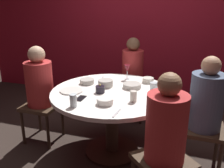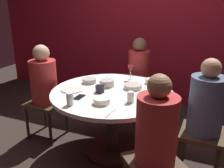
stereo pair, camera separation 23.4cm
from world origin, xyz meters
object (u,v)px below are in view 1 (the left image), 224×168
candle_holder (100,89)px  cup_by_left_diner (133,96)px  dinner_plate (72,91)px  seated_diner_front_right (166,130)px  cup_by_right_diner (73,101)px  wine_glass (127,69)px  bowl_sauce_side (87,81)px  seated_diner_right (206,103)px  bowl_rice_portion (148,80)px  cup_near_candle (154,87)px  seated_diner_left (39,84)px  bowl_serving_large (105,83)px  bowl_salad_center (132,86)px  dining_table (112,105)px  cell_phone (81,98)px  bowl_small_white (105,101)px  seated_diner_back (132,70)px

candle_holder → cup_by_left_diner: bearing=-18.4°
dinner_plate → seated_diner_front_right: bearing=-25.6°
cup_by_right_diner → wine_glass: bearing=75.0°
seated_diner_front_right → bowl_sauce_side: 1.25m
seated_diner_right → cup_by_right_diner: 1.24m
seated_diner_front_right → bowl_rice_portion: (-0.32, 1.03, 0.04)m
candle_holder → cup_by_right_diner: (-0.10, -0.40, 0.02)m
cup_near_candle → cup_by_right_diner: bearing=-134.3°
seated_diner_front_right → cup_by_right_diner: seated_diner_front_right is taller
cup_near_candle → cup_by_left_diner: cup_by_left_diner is taller
seated_diner_front_right → seated_diner_left: bearing=22.4°
cup_near_candle → seated_diner_left: bearing=-173.3°
bowl_serving_large → candle_holder: bearing=-86.8°
bowl_salad_center → bowl_rice_portion: 0.27m
bowl_serving_large → dinner_plate: bearing=-138.3°
seated_diner_right → seated_diner_front_right: (-0.30, -0.63, -0.00)m
bowl_serving_large → bowl_salad_center: size_ratio=0.84×
dining_table → dinner_plate: size_ratio=5.25×
bowl_serving_large → cup_near_candle: (0.53, 0.03, 0.01)m
bowl_sauce_side → bowl_rice_portion: bearing=21.4°
dining_table → seated_diner_front_right: 0.90m
dinner_plate → bowl_salad_center: (0.58, 0.30, 0.02)m
seated_diner_right → bowl_rice_portion: size_ratio=9.12×
dining_table → bowl_rice_portion: (0.31, 0.40, 0.19)m
seated_diner_front_right → cell_phone: seated_diner_front_right is taller
cell_phone → bowl_sauce_side: bowl_sauce_side is taller
seated_diner_right → seated_diner_front_right: 0.70m
candle_holder → cup_by_right_diner: cup_by_right_diner is taller
bowl_small_white → cup_by_right_diner: size_ratio=1.32×
seated_diner_back → cup_near_candle: size_ratio=12.97×
dinner_plate → cup_near_candle: size_ratio=2.72×
seated_diner_left → bowl_serving_large: 0.78m
seated_diner_left → seated_diner_front_right: 1.64m
seated_diner_front_right → cup_near_candle: bearing=-29.4°
seated_diner_right → bowl_sauce_side: bearing=-6.5°
dining_table → seated_diner_front_right: (0.63, -0.63, 0.14)m
seated_diner_right → bowl_small_white: bearing=20.7°
bowl_salad_center → bowl_small_white: bearing=-104.7°
candle_holder → seated_diner_left: bearing=174.3°
dining_table → wine_glass: 0.54m
seated_diner_left → wine_glass: bearing=26.1°
seated_diner_back → seated_diner_right: bearing=45.3°
seated_diner_back → bowl_sauce_side: 0.85m
seated_diner_right → cup_by_left_diner: seated_diner_right is taller
bowl_serving_large → bowl_sauce_side: bowl_serving_large is taller
bowl_small_white → dining_table: bearing=97.2°
cup_near_candle → cup_by_left_diner: bearing=-110.6°
cell_phone → bowl_serving_large: (0.11, 0.41, 0.03)m
seated_diner_left → seated_diner_front_right: seated_diner_front_right is taller
seated_diner_front_right → candle_holder: (-0.73, 0.55, 0.05)m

